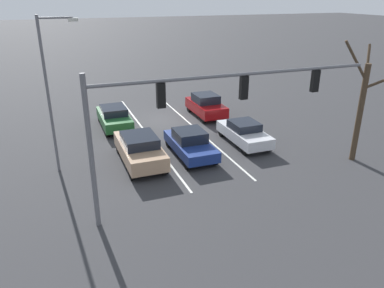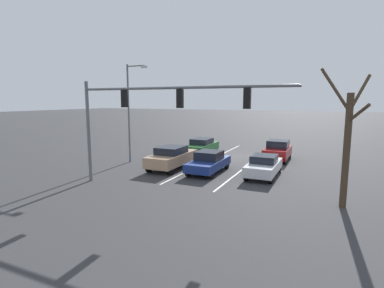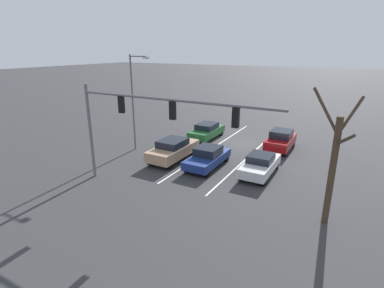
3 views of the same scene
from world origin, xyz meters
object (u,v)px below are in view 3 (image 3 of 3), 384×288
object	(u,v)px
car_silver_leftlane_front	(260,164)
traffic_signal_gantry	(142,115)
car_maroon_leftlane_second	(281,140)
bare_tree_near	(333,163)
car_tan_rightlane_front	(173,149)
car_darkgreen_rightlane_second	(207,131)
street_lamp_right_shoulder	(134,97)
car_navy_midlane_front	(208,157)

from	to	relation	value
car_silver_leftlane_front	traffic_signal_gantry	xyz separation A→B (m)	(5.31, 5.57, 3.83)
car_maroon_leftlane_second	bare_tree_near	size ratio (longest dim) A/B	0.62
car_silver_leftlane_front	traffic_signal_gantry	world-z (taller)	traffic_signal_gantry
car_maroon_leftlane_second	bare_tree_near	world-z (taller)	bare_tree_near
car_tan_rightlane_front	traffic_signal_gantry	size ratio (longest dim) A/B	0.39
car_maroon_leftlane_second	car_darkgreen_rightlane_second	bearing A→B (deg)	0.99
traffic_signal_gantry	street_lamp_right_shoulder	xyz separation A→B (m)	(5.19, -5.66, -0.12)
car_maroon_leftlane_second	street_lamp_right_shoulder	world-z (taller)	street_lamp_right_shoulder
car_maroon_leftlane_second	bare_tree_near	xyz separation A→B (m)	(-4.54, 10.02, 2.25)
car_tan_rightlane_front	car_darkgreen_rightlane_second	distance (m)	6.24
car_maroon_leftlane_second	traffic_signal_gantry	bearing A→B (deg)	65.24
car_silver_leftlane_front	car_maroon_leftlane_second	world-z (taller)	car_maroon_leftlane_second
car_tan_rightlane_front	traffic_signal_gantry	xyz separation A→B (m)	(-1.23, 5.07, 3.69)
traffic_signal_gantry	car_silver_leftlane_front	bearing A→B (deg)	-133.63
street_lamp_right_shoulder	car_navy_midlane_front	bearing A→B (deg)	175.06
traffic_signal_gantry	street_lamp_right_shoulder	size ratio (longest dim) A/B	1.58
traffic_signal_gantry	car_darkgreen_rightlane_second	bearing A→B (deg)	-82.37
car_maroon_leftlane_second	car_navy_midlane_front	bearing A→B (deg)	60.30
car_tan_rightlane_front	car_darkgreen_rightlane_second	xyz separation A→B (m)	(0.28, -6.23, -0.09)
car_navy_midlane_front	bare_tree_near	xyz separation A→B (m)	(-8.15, 3.68, 2.35)
car_navy_midlane_front	bare_tree_near	bearing A→B (deg)	155.73
car_silver_leftlane_front	traffic_signal_gantry	size ratio (longest dim) A/B	0.35
traffic_signal_gantry	street_lamp_right_shoulder	world-z (taller)	street_lamp_right_shoulder
car_maroon_leftlane_second	traffic_signal_gantry	distance (m)	13.10
car_maroon_leftlane_second	traffic_signal_gantry	size ratio (longest dim) A/B	0.33
car_maroon_leftlane_second	car_darkgreen_rightlane_second	world-z (taller)	car_maroon_leftlane_second
car_tan_rightlane_front	car_navy_midlane_front	world-z (taller)	car_tan_rightlane_front
car_tan_rightlane_front	car_silver_leftlane_front	bearing A→B (deg)	-175.64
car_tan_rightlane_front	car_maroon_leftlane_second	world-z (taller)	car_maroon_leftlane_second
car_darkgreen_rightlane_second	traffic_signal_gantry	world-z (taller)	traffic_signal_gantry
street_lamp_right_shoulder	bare_tree_near	xyz separation A→B (m)	(-14.99, 4.27, -1.34)
car_silver_leftlane_front	bare_tree_near	xyz separation A→B (m)	(-4.49, 4.17, 2.37)
car_maroon_leftlane_second	traffic_signal_gantry	world-z (taller)	traffic_signal_gantry
car_navy_midlane_front	bare_tree_near	size ratio (longest dim) A/B	0.68
car_tan_rightlane_front	bare_tree_near	xyz separation A→B (m)	(-11.03, 3.67, 2.23)
car_darkgreen_rightlane_second	street_lamp_right_shoulder	world-z (taller)	street_lamp_right_shoulder
street_lamp_right_shoulder	bare_tree_near	bearing A→B (deg)	164.11
car_tan_rightlane_front	street_lamp_right_shoulder	distance (m)	5.36
car_silver_leftlane_front	street_lamp_right_shoulder	distance (m)	11.13
car_navy_midlane_front	car_maroon_leftlane_second	distance (m)	7.30
car_darkgreen_rightlane_second	bare_tree_near	world-z (taller)	bare_tree_near
traffic_signal_gantry	bare_tree_near	bearing A→B (deg)	-171.90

